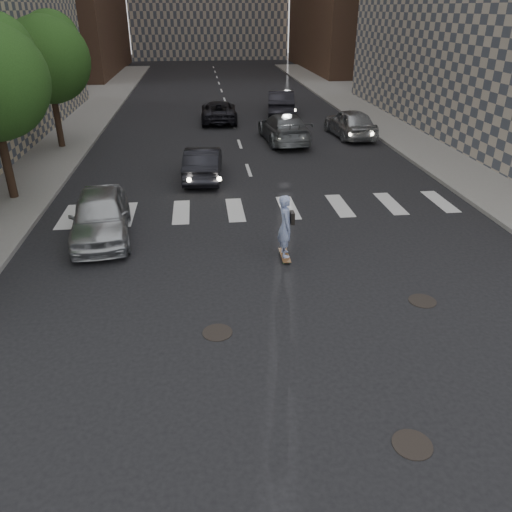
{
  "coord_description": "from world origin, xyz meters",
  "views": [
    {
      "loc": [
        -2.18,
        -8.4,
        6.76
      ],
      "look_at": [
        -0.95,
        2.48,
        1.3
      ],
      "focal_mm": 35.0,
      "sensor_mm": 36.0,
      "label": 1
    }
  ],
  "objects_px": {
    "silver_sedan": "(100,215)",
    "tree_c": "(48,55)",
    "traffic_car_b": "(284,128)",
    "traffic_car_e": "(281,102)",
    "traffic_car_a": "(203,163)",
    "skateboarder": "(286,226)",
    "traffic_car_c": "(219,111)",
    "traffic_car_d": "(350,123)"
  },
  "relations": [
    {
      "from": "tree_c",
      "to": "skateboarder",
      "type": "xyz_separation_m",
      "value": [
        9.64,
        -14.29,
        -3.6
      ]
    },
    {
      "from": "traffic_car_e",
      "to": "traffic_car_d",
      "type": "bearing_deg",
      "value": 119.18
    },
    {
      "from": "skateboarder",
      "to": "traffic_car_b",
      "type": "bearing_deg",
      "value": 81.52
    },
    {
      "from": "skateboarder",
      "to": "traffic_car_d",
      "type": "relative_size",
      "value": 0.42
    },
    {
      "from": "traffic_car_a",
      "to": "traffic_car_e",
      "type": "height_order",
      "value": "traffic_car_e"
    },
    {
      "from": "skateboarder",
      "to": "traffic_car_d",
      "type": "height_order",
      "value": "skateboarder"
    },
    {
      "from": "silver_sedan",
      "to": "traffic_car_b",
      "type": "xyz_separation_m",
      "value": [
        7.99,
        12.16,
        0.01
      ]
    },
    {
      "from": "skateboarder",
      "to": "traffic_car_c",
      "type": "xyz_separation_m",
      "value": [
        -1.04,
        20.28,
        -0.37
      ]
    },
    {
      "from": "silver_sedan",
      "to": "traffic_car_e",
      "type": "height_order",
      "value": "traffic_car_e"
    },
    {
      "from": "traffic_car_d",
      "to": "tree_c",
      "type": "bearing_deg",
      "value": -1.94
    },
    {
      "from": "traffic_car_d",
      "to": "skateboarder",
      "type": "bearing_deg",
      "value": 62.33
    },
    {
      "from": "traffic_car_c",
      "to": "traffic_car_b",
      "type": "bearing_deg",
      "value": 120.99
    },
    {
      "from": "tree_c",
      "to": "silver_sedan",
      "type": "relative_size",
      "value": 1.47
    },
    {
      "from": "traffic_car_b",
      "to": "traffic_car_e",
      "type": "relative_size",
      "value": 1.07
    },
    {
      "from": "silver_sedan",
      "to": "traffic_car_a",
      "type": "bearing_deg",
      "value": 53.75
    },
    {
      "from": "traffic_car_e",
      "to": "traffic_car_c",
      "type": "bearing_deg",
      "value": 33.89
    },
    {
      "from": "silver_sedan",
      "to": "traffic_car_a",
      "type": "height_order",
      "value": "silver_sedan"
    },
    {
      "from": "tree_c",
      "to": "traffic_car_a",
      "type": "distance_m",
      "value": 10.37
    },
    {
      "from": "traffic_car_a",
      "to": "traffic_car_c",
      "type": "height_order",
      "value": "traffic_car_a"
    },
    {
      "from": "traffic_car_b",
      "to": "traffic_car_e",
      "type": "xyz_separation_m",
      "value": [
        1.11,
        8.12,
        0.05
      ]
    },
    {
      "from": "traffic_car_c",
      "to": "skateboarder",
      "type": "bearing_deg",
      "value": 94.46
    },
    {
      "from": "skateboarder",
      "to": "traffic_car_e",
      "type": "relative_size",
      "value": 0.4
    },
    {
      "from": "tree_c",
      "to": "silver_sedan",
      "type": "distance_m",
      "value": 13.3
    },
    {
      "from": "traffic_car_c",
      "to": "silver_sedan",
      "type": "bearing_deg",
      "value": 77.11
    },
    {
      "from": "traffic_car_c",
      "to": "traffic_car_e",
      "type": "height_order",
      "value": "traffic_car_e"
    },
    {
      "from": "traffic_car_a",
      "to": "traffic_car_b",
      "type": "xyz_separation_m",
      "value": [
        4.58,
        6.21,
        0.08
      ]
    },
    {
      "from": "traffic_car_d",
      "to": "traffic_car_e",
      "type": "height_order",
      "value": "traffic_car_e"
    },
    {
      "from": "traffic_car_c",
      "to": "traffic_car_a",
      "type": "bearing_deg",
      "value": 85.71
    },
    {
      "from": "silver_sedan",
      "to": "traffic_car_d",
      "type": "xyz_separation_m",
      "value": [
        12.0,
        12.95,
        0.04
      ]
    },
    {
      "from": "silver_sedan",
      "to": "tree_c",
      "type": "bearing_deg",
      "value": 101.69
    },
    {
      "from": "tree_c",
      "to": "traffic_car_e",
      "type": "height_order",
      "value": "tree_c"
    },
    {
      "from": "skateboarder",
      "to": "silver_sedan",
      "type": "relative_size",
      "value": 0.44
    },
    {
      "from": "skateboarder",
      "to": "traffic_car_e",
      "type": "bearing_deg",
      "value": 81.99
    },
    {
      "from": "traffic_car_d",
      "to": "traffic_car_e",
      "type": "xyz_separation_m",
      "value": [
        -2.9,
        7.33,
        0.02
      ]
    },
    {
      "from": "tree_c",
      "to": "traffic_car_a",
      "type": "bearing_deg",
      "value": -39.8
    },
    {
      "from": "traffic_car_d",
      "to": "traffic_car_c",
      "type": "bearing_deg",
      "value": -39.93
    },
    {
      "from": "traffic_car_d",
      "to": "silver_sedan",
      "type": "bearing_deg",
      "value": 42.14
    },
    {
      "from": "traffic_car_c",
      "to": "traffic_car_d",
      "type": "relative_size",
      "value": 1.03
    },
    {
      "from": "tree_c",
      "to": "traffic_car_e",
      "type": "distance_m",
      "value": 15.88
    },
    {
      "from": "tree_c",
      "to": "traffic_car_d",
      "type": "relative_size",
      "value": 1.4
    },
    {
      "from": "traffic_car_c",
      "to": "traffic_car_d",
      "type": "distance_m",
      "value": 8.97
    },
    {
      "from": "skateboarder",
      "to": "traffic_car_d",
      "type": "xyz_separation_m",
      "value": [
        6.31,
        15.15,
        -0.24
      ]
    }
  ]
}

